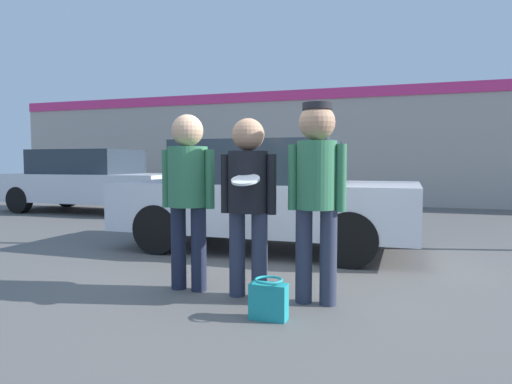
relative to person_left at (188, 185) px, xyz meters
name	(u,v)px	position (x,y,z in m)	size (l,w,h in m)	color
ground_plane	(269,291)	(0.76, 0.21, -1.04)	(56.00, 56.00, 0.00)	#5B5956
storefront_building	(363,146)	(0.76, 9.50, 0.69)	(24.00, 0.22, 3.40)	#B2A89E
person_left	(188,185)	(0.00, 0.00, 0.00)	(0.56, 0.39, 1.72)	#1E2338
person_middle_with_frisbee	(248,191)	(0.64, -0.04, -0.05)	(0.54, 0.57, 1.66)	#2D3347
person_right	(317,183)	(1.28, -0.04, 0.04)	(0.52, 0.35, 1.77)	#2D3347
parked_car_near	(266,195)	(0.07, 2.32, -0.25)	(4.20, 1.94, 1.56)	silver
parked_car_far	(89,181)	(-5.62, 5.58, -0.26)	(4.66, 1.89, 1.56)	silver
shrub	(237,188)	(-2.87, 8.83, -0.56)	(0.97, 0.97, 0.97)	#285B2D
handbag	(269,300)	(1.00, -0.57, -0.88)	(0.30, 0.23, 0.33)	teal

